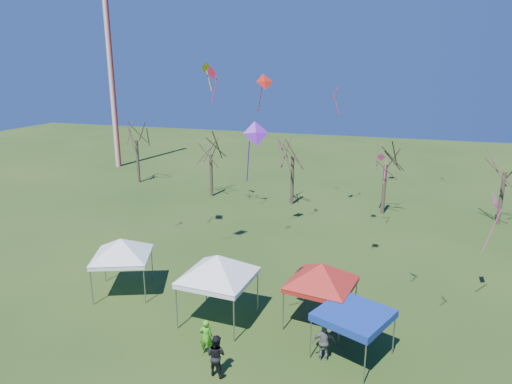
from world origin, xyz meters
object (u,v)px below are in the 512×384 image
tree_1 (210,139)px  person_grey (324,342)px  person_green (206,337)px  radio_mast (111,68)px  tent_red (322,268)px  tree_3 (387,146)px  tree_4 (508,153)px  tent_white_west (121,242)px  tent_white_mid (218,260)px  tree_0 (135,125)px  person_dark (216,355)px  tent_blue (354,315)px  tree_2 (293,139)px

tree_1 → person_grey: size_ratio=4.22×
person_grey → person_green: size_ratio=1.06×
radio_mast → tent_red: (31.86, -29.57, -9.39)m
tree_3 → person_green: size_ratio=4.71×
tree_4 → tent_white_west: size_ratio=1.96×
radio_mast → tent_white_mid: (26.77, -30.79, -9.14)m
tree_3 → tree_4: size_ratio=1.00×
tree_0 → person_dark: (21.19, -28.31, -5.55)m
tent_blue → person_dark: 6.28m
tent_white_west → tent_red: (11.50, 0.12, 0.02)m
tree_1 → tent_red: (14.62, -20.21, -2.69)m
tent_blue → tree_2: bearing=109.9°
tree_0 → person_green: tree_0 is taller
tree_1 → tree_2: size_ratio=0.92×
tree_2 → person_dark: tree_2 is taller
tent_white_west → person_dark: size_ratio=2.16×
radio_mast → tent_white_mid: 41.81m
tree_1 → person_green: 26.78m
tree_0 → tree_2: bearing=-9.2°
tent_blue → tent_white_west: bearing=170.5°
tree_1 → tent_blue: (16.48, -22.56, -3.70)m
person_grey → tent_white_mid: bearing=-32.0°
tree_0 → tree_3: size_ratio=1.07×
tree_3 → person_green: 25.19m
tent_red → person_dark: (-3.52, -5.37, -2.17)m
tent_white_mid → tree_1: bearing=114.0°
tree_3 → tent_red: tree_3 is taller
tree_4 → tent_red: tree_4 is taller
tree_1 → tent_white_mid: bearing=-66.0°
tree_4 → tent_white_mid: (-16.59, -20.79, -2.69)m
radio_mast → person_green: bearing=-50.9°
tent_white_mid → person_dark: 5.05m
tree_1 → tent_white_mid: 23.59m
tree_1 → person_green: tree_1 is taller
tree_4 → tent_red: size_ratio=1.83×
tree_1 → tent_white_mid: size_ratio=1.60×
tree_0 → tent_blue: size_ratio=2.22×
tent_white_mid → tree_2: bearing=93.1°
tree_2 → tree_4: (17.72, -0.38, -0.23)m
tree_0 → tent_white_west: tree_0 is taller
tree_3 → person_grey: bearing=-93.7°
person_grey → tree_4: bearing=-130.8°
tent_white_mid → person_dark: bearing=-69.2°
tent_white_west → person_dark: bearing=-33.3°
tree_2 → tent_white_mid: (1.13, -21.17, -2.93)m
tent_white_mid → tent_blue: tent_white_mid is taller
tree_0 → person_grey: (25.40, -25.92, -5.59)m
tree_0 → tent_white_mid: size_ratio=1.79×
person_grey → tree_1: bearing=-71.7°
tree_4 → tent_blue: size_ratio=2.07×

